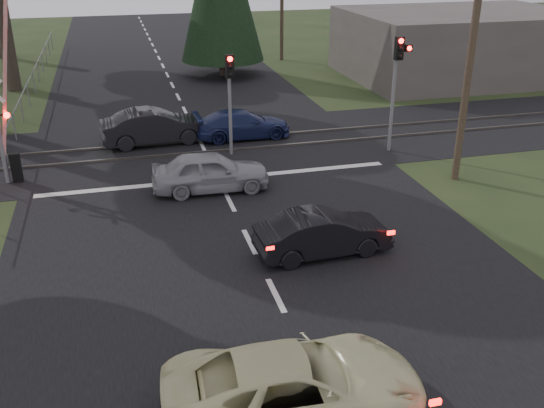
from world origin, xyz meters
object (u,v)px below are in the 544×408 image
object	(u,v)px
crossing_signal	(5,128)
silver_car	(211,172)
cream_coupe	(295,385)
dark_car_far	(155,127)
traffic_signal_center	(230,88)
blue_sedan	(242,124)
dark_hatchback	(323,233)
traffic_signal_right	(398,72)
utility_pole_near	(472,50)

from	to	relation	value
crossing_signal	silver_car	world-z (taller)	crossing_signal
cream_coupe	dark_car_far	xyz separation A→B (m)	(-1.15, 17.08, 0.07)
dark_car_far	traffic_signal_center	bearing A→B (deg)	-134.41
blue_sedan	dark_hatchback	bearing A→B (deg)	178.18
silver_car	traffic_signal_right	bearing A→B (deg)	-71.78
cream_coupe	dark_hatchback	distance (m)	6.39
traffic_signal_center	silver_car	bearing A→B (deg)	-112.50
cream_coupe	silver_car	bearing A→B (deg)	1.23
dark_hatchback	silver_car	world-z (taller)	silver_car
traffic_signal_right	silver_car	bearing A→B (deg)	-164.23
crossing_signal	dark_hatchback	xyz separation A→B (m)	(9.13, -7.99, -1.43)
utility_pole_near	blue_sedan	distance (m)	10.35
traffic_signal_right	dark_hatchback	distance (m)	9.93
traffic_signal_right	traffic_signal_center	distance (m)	6.68
traffic_signal_right	dark_hatchback	xyz separation A→B (m)	(-5.70, -7.68, -2.68)
traffic_signal_center	traffic_signal_right	bearing A→B (deg)	-10.41
dark_car_far	cream_coupe	bearing A→B (deg)	178.59
cream_coupe	silver_car	distance (m)	11.28
traffic_signal_center	dark_car_far	size ratio (longest dim) A/B	0.91
traffic_signal_center	cream_coupe	distance (m)	14.99
traffic_signal_right	silver_car	world-z (taller)	traffic_signal_right
blue_sedan	dark_car_far	bearing A→B (deg)	85.88
cream_coupe	dark_hatchback	bearing A→B (deg)	-21.08
traffic_signal_right	silver_car	distance (m)	8.69
traffic_signal_right	dark_car_far	size ratio (longest dim) A/B	1.04
traffic_signal_right	dark_car_far	world-z (taller)	traffic_signal_right
dark_hatchback	blue_sedan	world-z (taller)	dark_hatchback
crossing_signal	traffic_signal_center	world-z (taller)	crossing_signal
traffic_signal_right	utility_pole_near	bearing A→B (deg)	-74.66
blue_sedan	dark_car_far	xyz separation A→B (m)	(-3.80, 0.17, 0.13)
silver_car	dark_car_far	bearing A→B (deg)	16.52
crossing_signal	dark_hatchback	bearing A→B (deg)	-41.21
blue_sedan	traffic_signal_right	bearing A→B (deg)	-122.44
silver_car	blue_sedan	bearing A→B (deg)	-20.16
utility_pole_near	dark_hatchback	bearing A→B (deg)	-147.68
silver_car	dark_car_far	world-z (taller)	dark_car_far
crossing_signal	dark_car_far	world-z (taller)	crossing_signal
traffic_signal_right	utility_pole_near	world-z (taller)	utility_pole_near
dark_car_far	utility_pole_near	bearing A→B (deg)	-129.35
utility_pole_near	silver_car	world-z (taller)	utility_pole_near
traffic_signal_center	blue_sedan	distance (m)	3.22
traffic_signal_right	blue_sedan	bearing A→B (deg)	149.06
dark_hatchback	dark_car_far	size ratio (longest dim) A/B	0.85
traffic_signal_right	cream_coupe	xyz separation A→B (m)	(-8.28, -13.53, -2.63)
crossing_signal	cream_coupe	xyz separation A→B (m)	(6.54, -13.84, -1.38)
cream_coupe	blue_sedan	size ratio (longest dim) A/B	1.15
traffic_signal_center	blue_sedan	size ratio (longest dim) A/B	0.96
cream_coupe	silver_car	world-z (taller)	silver_car
utility_pole_near	crossing_signal	bearing A→B (deg)	166.50
traffic_signal_right	dark_hatchback	size ratio (longest dim) A/B	1.23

